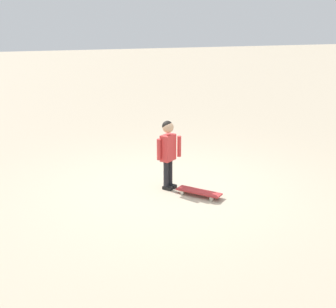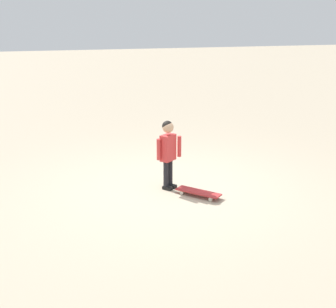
# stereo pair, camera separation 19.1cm
# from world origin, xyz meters

# --- Properties ---
(ground_plane) EXTENTS (50.00, 50.00, 0.00)m
(ground_plane) POSITION_xyz_m (0.00, 0.00, 0.00)
(ground_plane) COLOR tan
(child_person) EXTENTS (0.40, 0.27, 1.06)m
(child_person) POSITION_xyz_m (0.07, -0.08, 0.66)
(child_person) COLOR black
(child_person) RESTS_ON ground
(skateboard) EXTENTS (0.61, 0.62, 0.07)m
(skateboard) POSITION_xyz_m (-0.29, 0.34, 0.06)
(skateboard) COLOR #B22D2D
(skateboard) RESTS_ON ground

